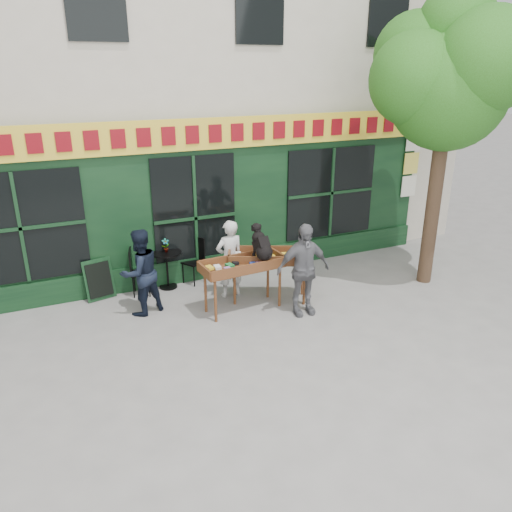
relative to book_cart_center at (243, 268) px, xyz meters
The scene contains 14 objects.
ground 1.11m from the book_cart_center, 117.17° to the right, with size 80.00×80.00×0.00m, color slate.
building 6.75m from the book_cart_center, 93.65° to the left, with size 14.00×7.26×10.00m.
street_tree 5.18m from the book_cart_center, ahead, with size 3.05×2.90×5.60m.
book_cart_center is the anchor object (origin of this frame).
dog 0.59m from the book_cart_center, ahead, with size 0.34×0.60×0.60m, color black, non-canonical shape.
woman 0.65m from the book_cart_center, 90.00° to the left, with size 0.56×0.37×1.53m, color silver.
book_cart_right 0.64m from the book_cart_center, 15.58° to the left, with size 1.62×1.19×0.99m.
man_right 1.08m from the book_cart_center, 32.31° to the right, with size 0.99×0.41×1.69m, color #5C5C61.
bistro_table 1.84m from the book_cart_center, 123.92° to the left, with size 0.60×0.60×0.76m.
bistro_chair_left 2.20m from the book_cart_center, 139.08° to the left, with size 0.44×0.44×0.95m.
bistro_chair_right 1.65m from the book_cart_center, 103.76° to the left, with size 0.50×0.50×0.95m.
potted_plant 1.82m from the book_cart_center, 123.92° to the left, with size 0.15×0.10×0.28m, color gray.
man_left 1.82m from the book_cart_center, 160.45° to the left, with size 0.77×0.60×1.59m, color black.
chalkboard 2.83m from the book_cart_center, 146.83° to the left, with size 0.59×0.31×0.79m.
Camera 1 is at (-2.86, -7.01, 4.20)m, focal length 35.00 mm.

